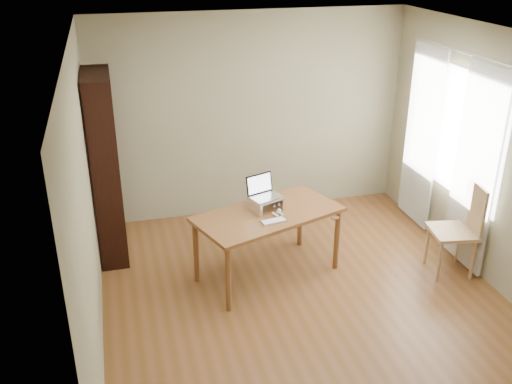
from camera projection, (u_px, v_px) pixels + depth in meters
name	position (u px, v px, depth m)	size (l,w,h in m)	color
room	(314.00, 183.00, 5.26)	(4.04, 4.54, 2.64)	brown
bookshelf	(106.00, 168.00, 6.29)	(0.30, 0.90, 2.10)	black
curtains	(447.00, 150.00, 6.45)	(0.03, 1.90, 2.25)	white
desk	(268.00, 220.00, 5.98)	(1.69, 1.23, 0.75)	brown
laptop_stand	(266.00, 202.00, 5.98)	(0.32, 0.25, 0.13)	silver
laptop	(265.00, 191.00, 5.99)	(0.37, 0.36, 0.22)	silver
keyboard	(274.00, 221.00, 5.75)	(0.28, 0.16, 0.02)	silver
coaster	(335.00, 218.00, 5.83)	(0.09, 0.09, 0.01)	#53311C
cat	(268.00, 203.00, 6.03)	(0.23, 0.47, 0.14)	#49403A
chair	(460.00, 225.00, 6.10)	(0.52, 0.52, 1.03)	#A27658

